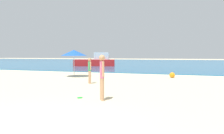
# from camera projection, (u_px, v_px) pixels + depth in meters

# --- Properties ---
(water) EXTENTS (160.00, 60.00, 0.06)m
(water) POSITION_uv_depth(u_px,v_px,m) (165.00, 63.00, 47.16)
(water) COLOR #1E6B9E
(water) RESTS_ON ground
(person_standing) EXTENTS (0.28, 0.34, 1.74)m
(person_standing) POSITION_uv_depth(u_px,v_px,m) (102.00, 75.00, 7.68)
(person_standing) COLOR tan
(person_standing) RESTS_ON ground
(frisbee) EXTENTS (0.22, 0.22, 0.03)m
(frisbee) POSITION_uv_depth(u_px,v_px,m) (80.00, 98.00, 8.15)
(frisbee) COLOR green
(frisbee) RESTS_ON ground
(person_distant) EXTENTS (0.29, 0.27, 1.57)m
(person_distant) POSITION_uv_depth(u_px,v_px,m) (90.00, 69.00, 12.25)
(person_distant) COLOR tan
(person_distant) RESTS_ON ground
(boat_near) EXTENTS (6.52, 3.70, 2.11)m
(boat_near) POSITION_uv_depth(u_px,v_px,m) (96.00, 61.00, 31.28)
(boat_near) COLOR red
(boat_near) RESTS_ON water
(beach_ball) EXTENTS (0.42, 0.42, 0.42)m
(beach_ball) POSITION_uv_depth(u_px,v_px,m) (172.00, 75.00, 15.50)
(beach_ball) COLOR orange
(beach_ball) RESTS_ON ground
(beach_umbrella) EXTENTS (2.09, 2.09, 2.14)m
(beach_umbrella) POSITION_uv_depth(u_px,v_px,m) (74.00, 53.00, 16.20)
(beach_umbrella) COLOR #B7B7BC
(beach_umbrella) RESTS_ON ground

